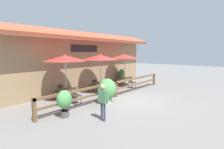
# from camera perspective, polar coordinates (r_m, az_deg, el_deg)

# --- Properties ---
(ground_plane) EXTENTS (60.00, 60.00, 0.00)m
(ground_plane) POSITION_cam_1_polar(r_m,az_deg,el_deg) (10.30, 5.86, -8.19)
(ground_plane) COLOR slate
(building_facade) EXTENTS (14.28, 1.49, 4.23)m
(building_facade) POSITION_cam_1_polar(r_m,az_deg,el_deg) (12.70, -9.57, 4.58)
(building_facade) COLOR #997A56
(building_facade) RESTS_ON ground
(patio_railing) EXTENTS (10.40, 0.14, 0.95)m
(patio_railing) POSITION_cam_1_polar(r_m,az_deg,el_deg) (10.75, 1.26, -3.70)
(patio_railing) COLOR brown
(patio_railing) RESTS_ON ground
(patio_umbrella_near) EXTENTS (2.33, 2.33, 2.62)m
(patio_umbrella_near) POSITION_cam_1_polar(r_m,az_deg,el_deg) (9.93, -15.04, 5.15)
(patio_umbrella_near) COLOR #B7B2A8
(patio_umbrella_near) RESTS_ON ground
(dining_table_near) EXTENTS (0.95, 0.95, 0.70)m
(dining_table_near) POSITION_cam_1_polar(r_m,az_deg,el_deg) (10.16, -14.69, -5.34)
(dining_table_near) COLOR #4C3826
(dining_table_near) RESTS_ON ground
(chair_near_streetside) EXTENTS (0.42, 0.42, 0.87)m
(chair_near_streetside) POSITION_cam_1_polar(r_m,az_deg,el_deg) (9.61, -11.99, -6.42)
(chair_near_streetside) COLOR #332D28
(chair_near_streetside) RESTS_ON ground
(chair_near_wallside) EXTENTS (0.48, 0.48, 0.87)m
(chair_near_wallside) POSITION_cam_1_polar(r_m,az_deg,el_deg) (10.78, -17.01, -5.08)
(chair_near_wallside) COLOR #332D28
(chair_near_wallside) RESTS_ON ground
(patio_umbrella_middle) EXTENTS (2.33, 2.33, 2.62)m
(patio_umbrella_middle) POSITION_cam_1_polar(r_m,az_deg,el_deg) (11.57, -3.83, 5.65)
(patio_umbrella_middle) COLOR #B7B2A8
(patio_umbrella_middle) RESTS_ON ground
(dining_table_middle) EXTENTS (0.95, 0.95, 0.70)m
(dining_table_middle) POSITION_cam_1_polar(r_m,az_deg,el_deg) (11.77, -3.76, -3.40)
(dining_table_middle) COLOR #4C3826
(dining_table_middle) RESTS_ON ground
(chair_middle_streetside) EXTENTS (0.47, 0.47, 0.87)m
(chair_middle_streetside) POSITION_cam_1_polar(r_m,az_deg,el_deg) (11.36, -0.82, -4.14)
(chair_middle_streetside) COLOR #332D28
(chair_middle_streetside) RESTS_ON ground
(chair_middle_wallside) EXTENTS (0.44, 0.44, 0.87)m
(chair_middle_wallside) POSITION_cam_1_polar(r_m,az_deg,el_deg) (12.30, -6.15, -3.30)
(chair_middle_wallside) COLOR #332D28
(chair_middle_wallside) RESTS_ON ground
(patio_umbrella_far) EXTENTS (2.33, 2.33, 2.62)m
(patio_umbrella_far) POSITION_cam_1_polar(r_m,az_deg,el_deg) (13.82, 4.06, 5.92)
(patio_umbrella_far) COLOR #B7B2A8
(patio_umbrella_far) RESTS_ON ground
(dining_table_far) EXTENTS (0.95, 0.95, 0.70)m
(dining_table_far) POSITION_cam_1_polar(r_m,az_deg,el_deg) (13.99, 3.99, -1.69)
(dining_table_far) COLOR #4C3826
(dining_table_far) RESTS_ON ground
(chair_far_streetside) EXTENTS (0.46, 0.46, 0.87)m
(chair_far_streetside) POSITION_cam_1_polar(r_m,az_deg,el_deg) (13.54, 6.40, -2.32)
(chair_far_streetside) COLOR #332D28
(chair_far_streetside) RESTS_ON ground
(chair_far_wallside) EXTENTS (0.46, 0.46, 0.87)m
(chair_far_wallside) POSITION_cam_1_polar(r_m,az_deg,el_deg) (14.38, 1.44, -1.71)
(chair_far_wallside) COLOR #332D28
(chair_far_wallside) RESTS_ON ground
(potted_plant_tall_tropical) EXTENTS (1.03, 0.92, 1.35)m
(potted_plant_tall_tropical) POSITION_cam_1_polar(r_m,az_deg,el_deg) (9.41, -1.60, -5.11)
(potted_plant_tall_tropical) COLOR #B7AD99
(potted_plant_tall_tropical) RESTS_ON ground
(potted_plant_broad_leaf) EXTENTS (0.65, 0.59, 1.17)m
(potted_plant_broad_leaf) POSITION_cam_1_polar(r_m,az_deg,el_deg) (7.67, -15.30, -8.35)
(potted_plant_broad_leaf) COLOR #564C47
(potted_plant_broad_leaf) RESTS_ON ground
(potted_plant_corner_fern) EXTENTS (0.63, 0.57, 1.28)m
(potted_plant_corner_fern) POSITION_cam_1_polar(r_m,az_deg,el_deg) (15.33, 3.15, -0.32)
(potted_plant_corner_fern) COLOR #9E4C33
(potted_plant_corner_fern) RESTS_ON ground
(pedestrian) EXTENTS (0.20, 0.53, 1.50)m
(pedestrian) POSITION_cam_1_polar(r_m,az_deg,el_deg) (6.99, -2.97, -7.50)
(pedestrian) COLOR #2D334C
(pedestrian) RESTS_ON ground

